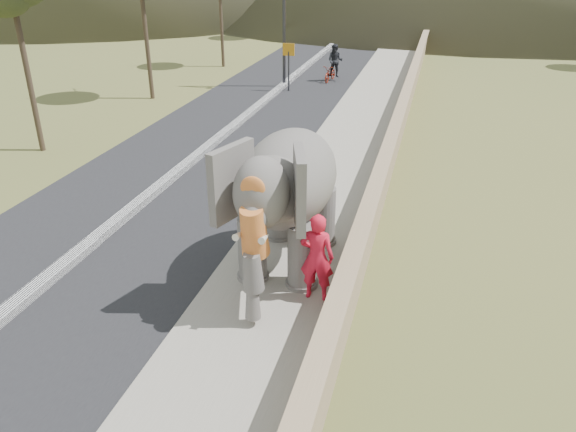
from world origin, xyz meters
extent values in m
plane|color=olive|center=(0.00, 0.00, 0.00)|extent=(160.00, 160.00, 0.00)
cube|color=black|center=(-5.00, 10.00, 0.01)|extent=(7.00, 120.00, 0.03)
cube|color=black|center=(-5.00, 10.00, 0.11)|extent=(0.35, 120.00, 0.22)
cube|color=#9E9687|center=(0.00, 10.00, 0.07)|extent=(3.00, 120.00, 0.15)
cube|color=tan|center=(1.65, 10.00, 0.55)|extent=(0.30, 120.00, 1.10)
cylinder|color=#313136|center=(-5.00, 18.53, 4.00)|extent=(0.16, 0.16, 8.00)
cylinder|color=#2D2D33|center=(-4.50, 17.57, 1.00)|extent=(0.08, 0.08, 2.00)
cube|color=#C47D12|center=(-4.50, 17.57, 2.10)|extent=(0.60, 0.05, 0.60)
imported|color=red|center=(0.95, -0.63, 1.11)|extent=(0.70, 0.46, 1.93)
imported|color=maroon|center=(-2.88, 20.42, 0.44)|extent=(0.75, 1.72, 0.88)
imported|color=black|center=(-2.64, 20.42, 1.13)|extent=(0.92, 0.75, 1.76)
camera|label=1|loc=(2.94, -10.32, 6.83)|focal=35.00mm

